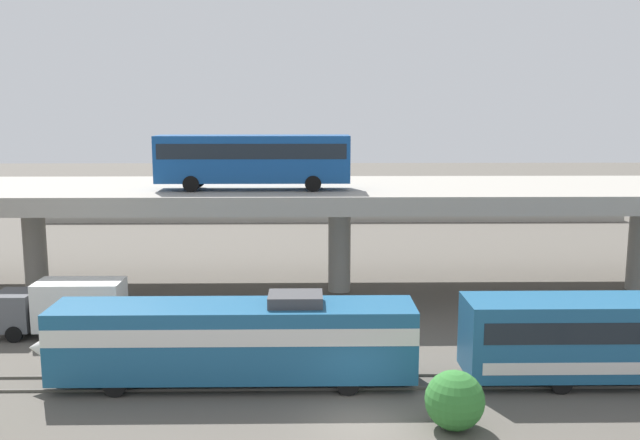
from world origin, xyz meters
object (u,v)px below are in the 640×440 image
transit_bus_on_overpass (254,157)px  parked_car_0 (404,191)px  parked_car_3 (536,195)px  service_truck_west (64,306)px  parked_car_1 (494,196)px  parked_car_4 (375,196)px  parked_car_2 (343,192)px  train_locomotive (216,337)px

transit_bus_on_overpass → parked_car_0: (15.02, 40.22, -7.00)m
parked_car_0 → parked_car_3: bearing=-16.4°
service_truck_west → parked_car_1: service_truck_west is taller
transit_bus_on_overpass → parked_car_4: 38.06m
parked_car_2 → transit_bus_on_overpass: bearing=79.2°
train_locomotive → parked_car_2: (8.28, 53.15, 0.08)m
service_truck_west → parked_car_4: service_truck_west is taller
train_locomotive → parked_car_1: size_ratio=4.03×
transit_bus_on_overpass → parked_car_3: 47.17m
parked_car_2 → train_locomotive: bearing=81.1°
parked_car_1 → parked_car_3: bearing=8.7°
parked_car_3 → parked_car_2: bearing=-9.4°
service_truck_west → parked_car_1: 54.19m
parked_car_4 → parked_car_2: bearing=-47.3°
parked_car_0 → parked_car_3: (14.83, -4.37, -0.00)m
train_locomotive → transit_bus_on_overpass: (0.70, 13.61, 7.08)m
parked_car_0 → parked_car_2: (-7.44, -0.68, -0.00)m
parked_car_2 → parked_car_4: same height
parked_car_1 → parked_car_2: size_ratio=0.95×
parked_car_0 → service_truck_west: bearing=-117.9°
train_locomotive → service_truck_west: (-9.17, 6.91, -0.55)m
transit_bus_on_overpass → service_truck_west: size_ratio=1.76×
parked_car_1 → parked_car_0: bearing=151.8°
parked_car_3 → parked_car_4: 18.77m
train_locomotive → parked_car_2: 53.79m
service_truck_west → parked_car_4: size_ratio=1.45×
transit_bus_on_overpass → parked_car_2: transit_bus_on_overpass is taller
transit_bus_on_overpass → parked_car_3: transit_bus_on_overpass is taller
parked_car_0 → parked_car_1: bearing=-28.2°
service_truck_west → parked_car_0: bearing=-117.9°
parked_car_0 → transit_bus_on_overpass: bearing=-110.5°
transit_bus_on_overpass → parked_car_3: (29.85, 35.85, -7.00)m
parked_car_0 → parked_car_4: size_ratio=0.98×
parked_car_2 → parked_car_4: size_ratio=0.96×
service_truck_west → train_locomotive: bearing=143.0°
parked_car_0 → train_locomotive: bearing=-106.3°
parked_car_2 → parked_car_3: size_ratio=1.12×
parked_car_2 → parked_car_1: bearing=165.3°
service_truck_west → parked_car_4: bearing=-116.3°
transit_bus_on_overpass → parked_car_4: transit_bus_on_overpass is taller
transit_bus_on_overpass → parked_car_0: size_ratio=2.62×
parked_car_3 → parked_car_4: same height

